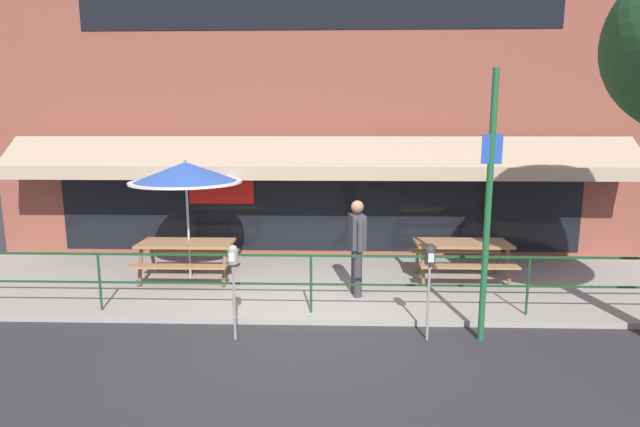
{
  "coord_description": "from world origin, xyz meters",
  "views": [
    {
      "loc": [
        0.38,
        -7.38,
        3.1
      ],
      "look_at": [
        0.1,
        1.6,
        1.5
      ],
      "focal_mm": 28.0,
      "sensor_mm": 36.0,
      "label": 1
    }
  ],
  "objects_px": {
    "picnic_table_centre": "(462,250)",
    "patio_umbrella_left": "(186,173)",
    "parking_meter_near": "(233,264)",
    "pedestrian_walking": "(357,243)",
    "parking_meter_far": "(430,264)",
    "street_sign_pole": "(488,206)",
    "picnic_table_left": "(187,250)"
  },
  "relations": [
    {
      "from": "picnic_table_centre",
      "to": "patio_umbrella_left",
      "type": "relative_size",
      "value": 0.76
    },
    {
      "from": "parking_meter_near",
      "to": "pedestrian_walking",
      "type": "bearing_deg",
      "value": 42.95
    },
    {
      "from": "picnic_table_centre",
      "to": "parking_meter_far",
      "type": "distance_m",
      "value": 2.85
    },
    {
      "from": "picnic_table_centre",
      "to": "pedestrian_walking",
      "type": "height_order",
      "value": "pedestrian_walking"
    },
    {
      "from": "picnic_table_centre",
      "to": "parking_meter_near",
      "type": "xyz_separation_m",
      "value": [
        -3.92,
        -2.65,
        0.44
      ]
    },
    {
      "from": "parking_meter_far",
      "to": "street_sign_pole",
      "type": "relative_size",
      "value": 0.37
    },
    {
      "from": "parking_meter_near",
      "to": "parking_meter_far",
      "type": "distance_m",
      "value": 2.81
    },
    {
      "from": "patio_umbrella_left",
      "to": "parking_meter_far",
      "type": "xyz_separation_m",
      "value": [
        4.24,
        -2.6,
        -1.03
      ]
    },
    {
      "from": "picnic_table_centre",
      "to": "patio_umbrella_left",
      "type": "xyz_separation_m",
      "value": [
        -5.35,
        0.01,
        1.47
      ]
    },
    {
      "from": "pedestrian_walking",
      "to": "patio_umbrella_left",
      "type": "bearing_deg",
      "value": 163.78
    },
    {
      "from": "picnic_table_centre",
      "to": "patio_umbrella_left",
      "type": "height_order",
      "value": "patio_umbrella_left"
    },
    {
      "from": "picnic_table_centre",
      "to": "parking_meter_near",
      "type": "height_order",
      "value": "parking_meter_near"
    },
    {
      "from": "picnic_table_left",
      "to": "parking_meter_near",
      "type": "height_order",
      "value": "parking_meter_near"
    },
    {
      "from": "parking_meter_near",
      "to": "street_sign_pole",
      "type": "height_order",
      "value": "street_sign_pole"
    },
    {
      "from": "patio_umbrella_left",
      "to": "street_sign_pole",
      "type": "xyz_separation_m",
      "value": [
        5.02,
        -2.57,
        -0.2
      ]
    },
    {
      "from": "parking_meter_far",
      "to": "parking_meter_near",
      "type": "bearing_deg",
      "value": -178.66
    },
    {
      "from": "pedestrian_walking",
      "to": "street_sign_pole",
      "type": "height_order",
      "value": "street_sign_pole"
    },
    {
      "from": "picnic_table_centre",
      "to": "parking_meter_far",
      "type": "xyz_separation_m",
      "value": [
        -1.12,
        -2.58,
        0.44
      ]
    },
    {
      "from": "patio_umbrella_left",
      "to": "street_sign_pole",
      "type": "bearing_deg",
      "value": -27.09
    },
    {
      "from": "pedestrian_walking",
      "to": "parking_meter_near",
      "type": "distance_m",
      "value": 2.51
    },
    {
      "from": "patio_umbrella_left",
      "to": "parking_meter_far",
      "type": "bearing_deg",
      "value": -31.52
    },
    {
      "from": "patio_umbrella_left",
      "to": "picnic_table_centre",
      "type": "bearing_deg",
      "value": -0.15
    },
    {
      "from": "patio_umbrella_left",
      "to": "parking_meter_far",
      "type": "relative_size",
      "value": 1.67
    },
    {
      "from": "picnic_table_centre",
      "to": "pedestrian_walking",
      "type": "bearing_deg",
      "value": -155.79
    },
    {
      "from": "parking_meter_near",
      "to": "picnic_table_centre",
      "type": "bearing_deg",
      "value": 34.03
    },
    {
      "from": "picnic_table_centre",
      "to": "pedestrian_walking",
      "type": "relative_size",
      "value": 1.05
    },
    {
      "from": "picnic_table_centre",
      "to": "street_sign_pole",
      "type": "xyz_separation_m",
      "value": [
        -0.33,
        -2.55,
        1.28
      ]
    },
    {
      "from": "pedestrian_walking",
      "to": "street_sign_pole",
      "type": "bearing_deg",
      "value": -42.71
    },
    {
      "from": "patio_umbrella_left",
      "to": "parking_meter_far",
      "type": "height_order",
      "value": "patio_umbrella_left"
    },
    {
      "from": "picnic_table_left",
      "to": "parking_meter_near",
      "type": "distance_m",
      "value": 2.9
    },
    {
      "from": "picnic_table_left",
      "to": "pedestrian_walking",
      "type": "bearing_deg",
      "value": -13.31
    },
    {
      "from": "picnic_table_centre",
      "to": "street_sign_pole",
      "type": "height_order",
      "value": "street_sign_pole"
    }
  ]
}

